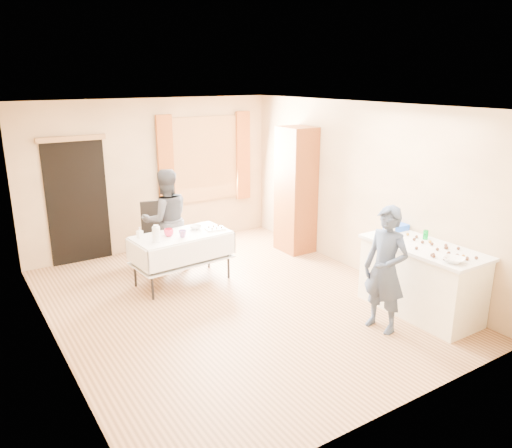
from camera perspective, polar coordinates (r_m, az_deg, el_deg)
floor at (r=6.86m, az=-2.55°, el=-9.03°), size 4.50×5.50×0.02m
ceiling at (r=6.19m, az=-2.86°, el=13.40°), size 4.50×5.50×0.02m
wall_back at (r=8.84m, az=-11.75°, el=5.48°), size 4.50×0.02×2.60m
wall_front at (r=4.36m, az=15.95°, el=-6.38°), size 4.50×0.02×2.60m
wall_left at (r=5.67m, az=-22.87°, el=-1.71°), size 0.02×5.50×2.60m
wall_right at (r=7.75m, az=11.96°, el=3.91°), size 0.02×5.50×2.60m
window_frame at (r=9.17m, az=-5.86°, el=7.40°), size 1.32×0.06×1.52m
window_pane at (r=9.16m, az=-5.82°, el=7.38°), size 1.20×0.02×1.40m
curtain_left at (r=8.80m, az=-10.27°, el=6.84°), size 0.28×0.06×1.65m
curtain_right at (r=9.50m, az=-1.50°, el=7.80°), size 0.28×0.06×1.65m
doorway at (r=8.51m, az=-19.72°, el=2.34°), size 0.95×0.04×2.00m
door_lintel at (r=8.31m, az=-20.36°, el=9.13°), size 1.05×0.06×0.08m
cabinet at (r=8.56m, az=4.58°, el=3.87°), size 0.50×0.60×2.15m
counter at (r=6.76m, az=18.34°, el=-6.01°), size 0.75×1.57×0.91m
party_table at (r=7.40m, az=-8.46°, el=-3.39°), size 1.46×0.83×0.75m
chair at (r=8.33m, az=-11.23°, el=-2.32°), size 0.48×0.48×1.00m
girl at (r=6.08m, az=14.58°, el=-5.06°), size 0.69×0.56×1.53m
woman at (r=7.89m, az=-10.22°, el=0.47°), size 0.92×0.79×1.60m
soda_can at (r=6.84m, az=18.82°, el=-1.16°), size 0.07×0.07×0.12m
mixing_bowl at (r=6.12m, az=21.68°, el=-3.84°), size 0.38×0.38×0.06m
foam_block at (r=6.93m, az=15.01°, el=-0.78°), size 0.17×0.14×0.08m
blue_basket at (r=7.13m, az=15.75°, el=-0.36°), size 0.31×0.21×0.08m
pitcher at (r=6.98m, az=-11.32°, el=-1.19°), size 0.14×0.14×0.22m
cup_red at (r=7.22m, az=-9.94°, el=-0.97°), size 0.20×0.20×0.11m
cup_rainbow at (r=7.15m, az=-8.39°, el=-1.10°), size 0.14×0.14×0.10m
small_bowl at (r=7.50m, az=-6.90°, el=-0.39°), size 0.22×0.22×0.05m
pastry_tray at (r=7.47m, az=-4.68°, el=-0.53°), size 0.31×0.25×0.02m
bottle at (r=7.22m, az=-13.15°, el=-0.97°), size 0.12×0.12×0.16m
cake_balls at (r=6.48m, az=19.65°, el=-2.58°), size 0.53×1.11×0.04m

